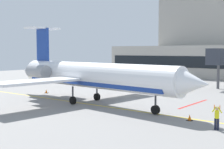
{
  "coord_description": "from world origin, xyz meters",
  "views": [
    {
      "loc": [
        26.7,
        -26.61,
        6.19
      ],
      "look_at": [
        0.73,
        6.42,
        3.0
      ],
      "focal_mm": 49.6,
      "sensor_mm": 36.0,
      "label": 1
    }
  ],
  "objects_px": {
    "baggage_tug": "(89,75)",
    "pushback_tractor": "(136,80)",
    "regional_jet": "(89,75)",
    "marshaller": "(217,117)"
  },
  "relations": [
    {
      "from": "baggage_tug",
      "to": "regional_jet",
      "type": "bearing_deg",
      "value": -47.82
    },
    {
      "from": "regional_jet",
      "to": "marshaller",
      "type": "distance_m",
      "value": 17.02
    },
    {
      "from": "pushback_tractor",
      "to": "marshaller",
      "type": "distance_m",
      "value": 32.64
    },
    {
      "from": "baggage_tug",
      "to": "pushback_tractor",
      "type": "bearing_deg",
      "value": -13.06
    },
    {
      "from": "regional_jet",
      "to": "pushback_tractor",
      "type": "height_order",
      "value": "regional_jet"
    },
    {
      "from": "regional_jet",
      "to": "pushback_tractor",
      "type": "bearing_deg",
      "value": 108.03
    },
    {
      "from": "regional_jet",
      "to": "baggage_tug",
      "type": "relative_size",
      "value": 6.96
    },
    {
      "from": "baggage_tug",
      "to": "pushback_tractor",
      "type": "distance_m",
      "value": 15.01
    },
    {
      "from": "baggage_tug",
      "to": "marshaller",
      "type": "distance_m",
      "value": 46.05
    },
    {
      "from": "baggage_tug",
      "to": "marshaller",
      "type": "height_order",
      "value": "baggage_tug"
    }
  ]
}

